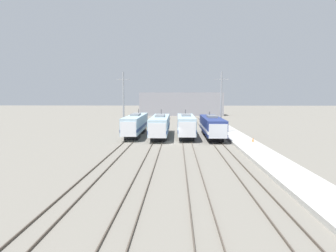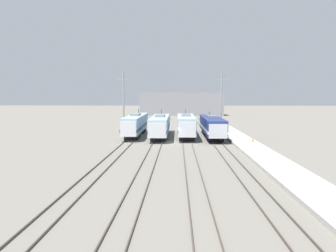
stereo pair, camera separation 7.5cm
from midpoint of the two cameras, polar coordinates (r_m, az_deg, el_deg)
ground_plane at (r=51.73m, az=0.79°, el=-3.00°), size 400.00×400.00×0.00m
rail_pair_far_left at (r=52.30m, az=-6.93°, el=-2.86°), size 1.51×120.00×0.15m
rail_pair_center_left at (r=51.81m, az=-1.80°, el=-2.90°), size 1.51×120.00×0.15m
rail_pair_center_right at (r=51.73m, az=3.38°, el=-2.92°), size 1.51×120.00×0.15m
rail_pair_far_right at (r=52.08m, az=8.54°, el=-2.92°), size 1.51×120.00×0.15m
locomotive_far_left at (r=61.24m, az=-5.64°, el=0.28°), size 2.80×19.43×4.82m
locomotive_center_left at (r=58.98m, az=-1.36°, el=0.07°), size 3.06×18.82×4.89m
locomotive_center_right at (r=58.79m, az=3.19°, el=0.10°), size 3.01×16.34×4.86m
locomotive_far_right at (r=59.16m, az=7.72°, el=-0.02°), size 3.14×18.94×4.40m
catenary_tower_left at (r=63.41m, az=-7.72°, el=4.14°), size 2.75×0.33×12.00m
catenary_tower_right at (r=63.11m, az=9.29°, el=4.11°), size 2.75×0.33×12.00m
platform at (r=52.74m, az=13.11°, el=-2.75°), size 4.00×120.00×0.41m
traffic_cone at (r=52.06m, az=14.62°, el=-2.31°), size 0.29×0.29×0.63m
depot_building at (r=125.74m, az=2.39°, el=3.86°), size 31.33×8.93×8.68m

